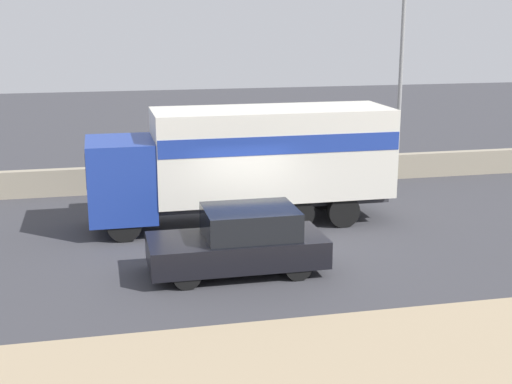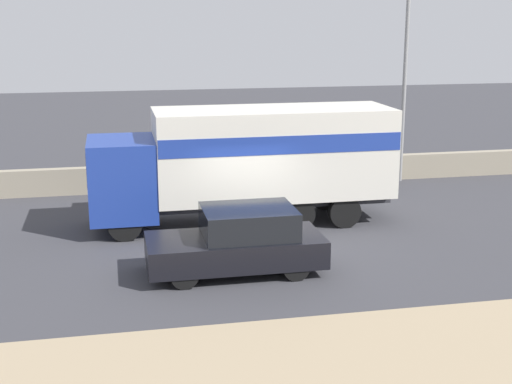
{
  "view_description": "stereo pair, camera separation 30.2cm",
  "coord_description": "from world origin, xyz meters",
  "views": [
    {
      "loc": [
        -3.66,
        -16.22,
        5.72
      ],
      "look_at": [
        0.16,
        0.8,
        1.38
      ],
      "focal_mm": 50.0,
      "sensor_mm": 36.0,
      "label": 1
    },
    {
      "loc": [
        -3.37,
        -16.28,
        5.72
      ],
      "look_at": [
        0.16,
        0.8,
        1.38
      ],
      "focal_mm": 50.0,
      "sensor_mm": 36.0,
      "label": 2
    }
  ],
  "objects": [
    {
      "name": "ground_plane",
      "position": [
        0.0,
        0.0,
        0.0
      ],
      "size": [
        80.0,
        80.0,
        0.0
      ],
      "primitive_type": "plane",
      "color": "#38383D"
    },
    {
      "name": "stone_wall_backdrop",
      "position": [
        0.0,
        7.13,
        0.44
      ],
      "size": [
        60.0,
        0.35,
        0.87
      ],
      "color": "gray",
      "rests_on": "ground_plane"
    },
    {
      "name": "street_lamp",
      "position": [
        6.62,
        6.82,
        4.2
      ],
      "size": [
        0.56,
        0.28,
        7.28
      ],
      "color": "gray",
      "rests_on": "ground_plane"
    },
    {
      "name": "box_truck",
      "position": [
        0.4,
        2.74,
        1.89
      ],
      "size": [
        8.35,
        2.34,
        3.22
      ],
      "rotation": [
        0.0,
        0.0,
        3.14
      ],
      "color": "navy",
      "rests_on": "ground_plane"
    },
    {
      "name": "car_hatchback",
      "position": [
        -0.63,
        -1.14,
        0.73
      ],
      "size": [
        3.99,
        1.76,
        1.51
      ],
      "rotation": [
        0.0,
        0.0,
        3.14
      ],
      "color": "black",
      "rests_on": "ground_plane"
    }
  ]
}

